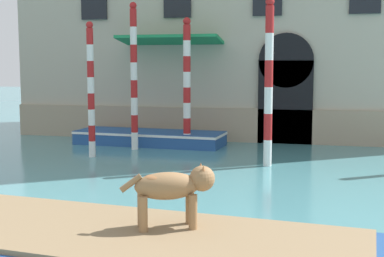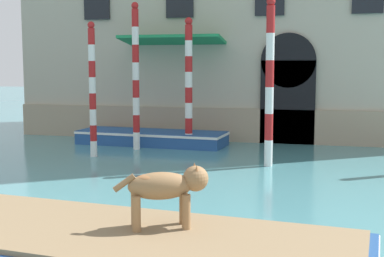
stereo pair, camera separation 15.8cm
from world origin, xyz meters
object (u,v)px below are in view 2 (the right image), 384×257
object	(u,v)px
dog_on_deck	(167,187)
mooring_pole_0	(270,82)
boat_foreground	(88,255)
boat_moored_near_palazzo	(152,137)
mooring_pole_1	(136,76)
mooring_pole_3	(189,83)
mooring_pole_4	(92,89)

from	to	relation	value
dog_on_deck	mooring_pole_0	distance (m)	8.23
boat_foreground	boat_moored_near_palazzo	xyz separation A→B (m)	(-3.01, 11.32, -0.15)
boat_moored_near_palazzo	mooring_pole_0	size ratio (longest dim) A/B	1.16
dog_on_deck	mooring_pole_1	size ratio (longest dim) A/B	0.23
boat_foreground	boat_moored_near_palazzo	distance (m)	11.72
mooring_pole_1	mooring_pole_3	size ratio (longest dim) A/B	1.11
boat_moored_near_palazzo	boat_foreground	bearing A→B (deg)	-71.43
boat_foreground	mooring_pole_3	distance (m)	11.03
boat_foreground	mooring_pole_0	size ratio (longest dim) A/B	1.55
boat_foreground	dog_on_deck	xyz separation A→B (m)	(0.94, 0.24, 0.85)
mooring_pole_4	mooring_pole_0	bearing A→B (deg)	-2.25
mooring_pole_1	boat_foreground	bearing A→B (deg)	-72.89
boat_foreground	mooring_pole_1	size ratio (longest dim) A/B	1.48
mooring_pole_0	mooring_pole_1	size ratio (longest dim) A/B	0.96
dog_on_deck	boat_moored_near_palazzo	world-z (taller)	dog_on_deck
mooring_pole_1	mooring_pole_3	bearing A→B (deg)	19.73
mooring_pole_0	mooring_pole_3	world-z (taller)	mooring_pole_0
boat_foreground	mooring_pole_4	xyz separation A→B (m)	(-3.89, 8.60, 1.59)
mooring_pole_0	mooring_pole_3	size ratio (longest dim) A/B	1.06
mooring_pole_0	mooring_pole_4	xyz separation A→B (m)	(-5.15, 0.20, -0.25)
dog_on_deck	boat_moored_near_palazzo	bearing A→B (deg)	86.27
boat_moored_near_palazzo	mooring_pole_4	xyz separation A→B (m)	(-0.88, -2.72, 1.74)
boat_moored_near_palazzo	mooring_pole_1	bearing A→B (deg)	-93.13
mooring_pole_0	mooring_pole_1	xyz separation A→B (m)	(-4.41, 1.82, 0.10)
boat_foreground	mooring_pole_1	bearing A→B (deg)	112.34
dog_on_deck	boat_moored_near_palazzo	size ratio (longest dim) A/B	0.21
dog_on_deck	mooring_pole_4	distance (m)	9.68
mooring_pole_3	mooring_pole_4	distance (m)	3.19
mooring_pole_0	mooring_pole_1	world-z (taller)	mooring_pole_1
mooring_pole_1	mooring_pole_3	xyz separation A→B (m)	(1.58, 0.57, -0.22)
mooring_pole_4	mooring_pole_3	bearing A→B (deg)	43.19
boat_foreground	mooring_pole_3	world-z (taller)	mooring_pole_3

